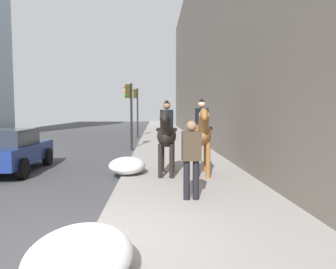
% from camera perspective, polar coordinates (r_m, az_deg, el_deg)
% --- Properties ---
extents(sidewalk_slab, '(120.00, 3.86, 0.12)m').
position_cam_1_polar(sidewalk_slab, '(4.83, 9.47, -19.67)').
color(sidewalk_slab, gray).
rests_on(sidewalk_slab, ground).
extents(mounted_horse_near, '(2.15, 0.69, 2.24)m').
position_cam_1_polar(mounted_horse_near, '(9.18, -0.26, 0.04)').
color(mounted_horse_near, black).
rests_on(mounted_horse_near, sidewalk_slab).
extents(mounted_horse_far, '(2.15, 0.69, 2.28)m').
position_cam_1_polar(mounted_horse_far, '(9.21, 6.20, 0.27)').
color(mounted_horse_far, brown).
rests_on(mounted_horse_far, sidewalk_slab).
extents(pedestrian_greeting, '(0.27, 0.41, 1.70)m').
position_cam_1_polar(pedestrian_greeting, '(6.69, 4.29, -3.67)').
color(pedestrian_greeting, black).
rests_on(pedestrian_greeting, sidewalk_slab).
extents(car_near_lane, '(3.99, 2.21, 1.44)m').
position_cam_1_polar(car_near_lane, '(11.65, -27.46, -2.51)').
color(car_near_lane, navy).
rests_on(car_near_lane, ground).
extents(traffic_light_near_curb, '(0.20, 0.44, 3.47)m').
position_cam_1_polar(traffic_light_near_curb, '(16.31, -7.05, 5.31)').
color(traffic_light_near_curb, black).
rests_on(traffic_light_near_curb, ground).
extents(traffic_light_far_curb, '(0.20, 0.44, 3.81)m').
position_cam_1_polar(traffic_light_far_curb, '(24.43, -5.81, 5.44)').
color(traffic_light_far_curb, black).
rests_on(traffic_light_far_curb, ground).
extents(snow_pile_near, '(1.55, 1.19, 0.54)m').
position_cam_1_polar(snow_pile_near, '(3.89, -15.81, -20.57)').
color(snow_pile_near, white).
rests_on(snow_pile_near, sidewalk_slab).
extents(snow_pile_far, '(1.45, 1.11, 0.50)m').
position_cam_1_polar(snow_pile_far, '(9.65, -7.48, -5.62)').
color(snow_pile_far, white).
rests_on(snow_pile_far, sidewalk_slab).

